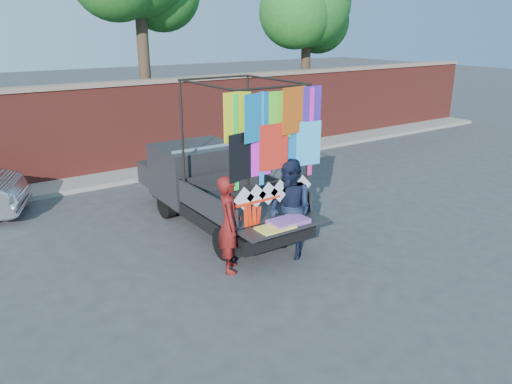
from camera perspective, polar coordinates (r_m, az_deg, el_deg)
ground at (r=9.52m, az=2.09°, el=-6.94°), size 90.00×90.00×0.00m
brick_wall at (r=15.07m, az=-14.00°, el=7.38°), size 30.00×0.45×2.61m
curb at (r=14.72m, az=-12.64°, el=2.15°), size 30.00×1.20×0.12m
tree_right at (r=19.65m, az=6.09°, el=20.33°), size 4.20×3.30×6.62m
pickup_truck at (r=10.93m, az=-5.60°, el=0.88°), size 1.98×4.98×3.14m
woman at (r=8.55m, az=-3.04°, el=-3.69°), size 0.66×0.75×1.72m
man at (r=9.06m, az=3.89°, el=-1.96°), size 0.80×0.97×1.86m
streamer_bundle at (r=8.68m, az=-0.04°, el=-2.40°), size 1.03×0.09×0.70m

